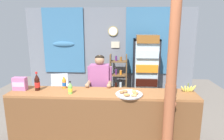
{
  "coord_description": "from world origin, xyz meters",
  "views": [
    {
      "loc": [
        0.44,
        -2.82,
        2.05
      ],
      "look_at": [
        0.2,
        0.78,
        1.25
      ],
      "focal_mm": 31.59,
      "sensor_mm": 36.0,
      "label": 1
    }
  ],
  "objects": [
    {
      "name": "shopkeeper",
      "position": [
        -0.04,
        0.86,
        0.95
      ],
      "size": [
        0.48,
        0.42,
        1.51
      ],
      "color": "#28282D",
      "rests_on": "ground"
    },
    {
      "name": "pastry_tray",
      "position": [
        0.52,
        0.23,
        0.97
      ],
      "size": [
        0.45,
        0.45,
        0.07
      ],
      "color": "#BCBCC1",
      "rests_on": "stall_counter"
    },
    {
      "name": "stall_counter",
      "position": [
        0.06,
        0.25,
        0.59
      ],
      "size": [
        3.18,
        0.56,
        0.95
      ],
      "color": "#935B33",
      "rests_on": "ground"
    },
    {
      "name": "soda_bottle_lime_soda",
      "position": [
        -0.46,
        0.25,
        1.04
      ],
      "size": [
        0.07,
        0.07,
        0.22
      ],
      "color": "#75C64C",
      "rests_on": "stall_counter"
    },
    {
      "name": "soda_bottle_orange_soda",
      "position": [
        -0.65,
        0.53,
        1.06
      ],
      "size": [
        0.07,
        0.07,
        0.25
      ],
      "color": "orange",
      "rests_on": "stall_counter"
    },
    {
      "name": "snack_box_wafer",
      "position": [
        -1.39,
        0.38,
        1.07
      ],
      "size": [
        0.23,
        0.11,
        0.23
      ],
      "color": "#B76699",
      "rests_on": "stall_counter"
    },
    {
      "name": "bottle_shelf_rack",
      "position": [
        0.27,
        2.54,
        0.67
      ],
      "size": [
        0.48,
        0.28,
        1.29
      ],
      "color": "brown",
      "rests_on": "ground"
    },
    {
      "name": "soda_bottle_cola",
      "position": [
        -1.08,
        0.39,
        1.09
      ],
      "size": [
        0.09,
        0.09,
        0.33
      ],
      "color": "black",
      "rests_on": "stall_counter"
    },
    {
      "name": "drink_fridge",
      "position": [
        1.01,
        2.39,
        1.0
      ],
      "size": [
        0.67,
        0.66,
        1.83
      ],
      "color": "black",
      "rests_on": "ground"
    },
    {
      "name": "plastic_lawn_chair",
      "position": [
        -1.19,
        1.86,
        0.49
      ],
      "size": [
        0.56,
        0.56,
        0.86
      ],
      "color": "silver",
      "rests_on": "ground"
    },
    {
      "name": "timber_post",
      "position": [
        1.11,
        -0.02,
        1.17
      ],
      "size": [
        0.18,
        0.16,
        2.45
      ],
      "color": "#995133",
      "rests_on": "ground"
    },
    {
      "name": "banana_bunch",
      "position": [
        1.53,
        0.47,
        1.01
      ],
      "size": [
        0.27,
        0.06,
        0.16
      ],
      "color": "#CCC14C",
      "rests_on": "stall_counter"
    },
    {
      "name": "ground_plane",
      "position": [
        0.0,
        1.15,
        0.0
      ],
      "size": [
        7.48,
        7.48,
        0.0
      ],
      "primitive_type": "plane",
      "color": "slate"
    },
    {
      "name": "back_wall_curtained",
      "position": [
        -0.01,
        2.92,
        1.32
      ],
      "size": [
        4.85,
        0.22,
        2.56
      ],
      "color": "slate",
      "rests_on": "ground"
    }
  ]
}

